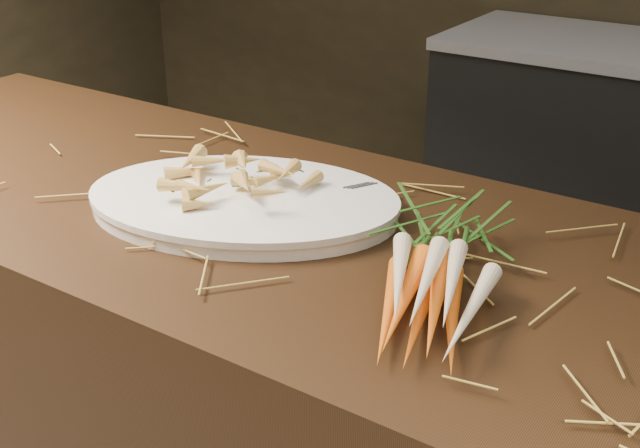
{
  "coord_description": "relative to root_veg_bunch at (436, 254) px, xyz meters",
  "views": [
    {
      "loc": [
        0.62,
        -0.64,
        1.45
      ],
      "look_at": [
        0.05,
        0.22,
        0.96
      ],
      "focal_mm": 45.0,
      "sensor_mm": 36.0,
      "label": 1
    }
  ],
  "objects": [
    {
      "name": "serving_platter",
      "position": [
        -0.36,
        0.03,
        -0.03
      ],
      "size": [
        0.6,
        0.5,
        0.03
      ],
      "primitive_type": null,
      "rotation": [
        0.0,
        0.0,
        0.37
      ],
      "color": "white",
      "rests_on": "main_counter"
    },
    {
      "name": "straw_bedding",
      "position": [
        -0.21,
        0.04,
        -0.03
      ],
      "size": [
        1.4,
        0.6,
        0.02
      ],
      "primitive_type": null,
      "color": "olive",
      "rests_on": "main_counter"
    },
    {
      "name": "roasted_veg_heap",
      "position": [
        -0.36,
        0.03,
        0.02
      ],
      "size": [
        0.3,
        0.26,
        0.06
      ],
      "primitive_type": null,
      "rotation": [
        0.0,
        0.0,
        0.37
      ],
      "color": "#B68733",
      "rests_on": "serving_platter"
    },
    {
      "name": "serving_fork",
      "position": [
        -0.19,
        0.07,
        -0.01
      ],
      "size": [
        0.11,
        0.18,
        0.0
      ],
      "primitive_type": "cube",
      "rotation": [
        0.0,
        0.0,
        -0.5
      ],
      "color": "silver",
      "rests_on": "serving_platter"
    },
    {
      "name": "root_veg_bunch",
      "position": [
        0.0,
        0.0,
        0.0
      ],
      "size": [
        0.28,
        0.46,
        0.08
      ],
      "rotation": [
        0.0,
        0.0,
        0.33
      ],
      "color": "#E3591F",
      "rests_on": "main_counter"
    }
  ]
}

